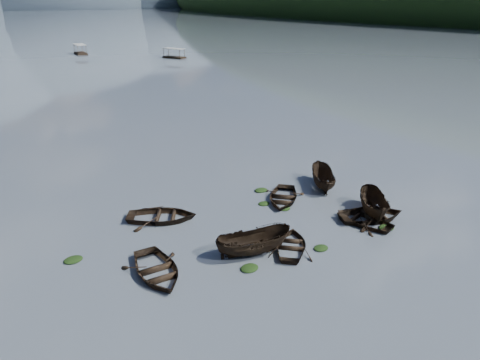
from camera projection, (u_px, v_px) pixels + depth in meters
ground_plane at (349, 280)px, 24.87m from camera, size 2400.00×2400.00×0.00m
haze_mtn_c at (51, 7)px, 794.93m from camera, size 520.00×520.00×260.00m
haze_mtn_d at (143, 6)px, 882.83m from camera, size 520.00×520.00×220.00m
rowboat_0 at (157, 274)px, 25.37m from camera, size 3.77×5.11×1.02m
rowboat_1 at (292, 248)px, 28.05m from camera, size 4.92×5.01×0.85m
rowboat_2 at (253, 254)px, 27.44m from camera, size 5.27×3.04×1.92m
rowboat_3 at (363, 223)px, 31.20m from camera, size 4.12×4.95×0.89m
rowboat_4 at (371, 219)px, 31.74m from camera, size 5.87×5.02×1.03m
rowboat_5 at (373, 214)px, 32.43m from camera, size 4.48×5.05×1.91m
rowboat_6 at (162, 220)px, 31.60m from camera, size 6.24×5.72×1.06m
rowboat_7 at (283, 200)px, 34.67m from camera, size 5.67×5.70×0.97m
rowboat_8 at (322, 187)px, 37.20m from camera, size 3.99×4.93×1.82m
weed_clump_0 at (249, 269)px, 25.88m from camera, size 1.15×0.94×0.25m
weed_clump_1 at (231, 252)px, 27.58m from camera, size 0.98×0.78×0.22m
weed_clump_2 at (321, 249)px, 27.97m from camera, size 1.03×0.83×0.22m
weed_clump_3 at (285, 209)px, 33.23m from camera, size 0.89×0.75×0.20m
weed_clump_4 at (386, 228)px, 30.45m from camera, size 1.20×0.95×0.25m
weed_clump_5 at (73, 261)px, 26.71m from camera, size 1.16×0.94×0.25m
weed_clump_6 at (264, 204)px, 34.04m from camera, size 0.96×0.80×0.20m
weed_clump_7 at (261, 191)px, 36.38m from camera, size 1.14×0.91×0.25m
pontoon_centre at (81, 54)px, 125.87m from camera, size 3.11×6.88×2.59m
pontoon_right at (174, 58)px, 117.30m from camera, size 5.30×6.83×2.43m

